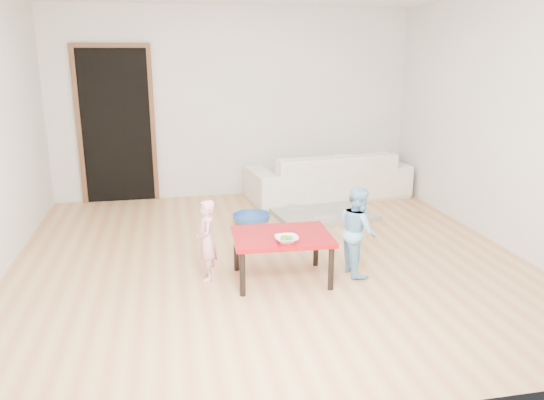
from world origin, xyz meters
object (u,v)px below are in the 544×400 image
object	(u,v)px
child_blue	(358,231)
red_table	(282,257)
sofa	(328,175)
basin	(252,220)
bowl	(287,239)
child_pink	(206,240)

from	to	relation	value
child_blue	red_table	bearing A→B (deg)	87.93
sofa	basin	world-z (taller)	sofa
bowl	child_pink	distance (m)	0.75
red_table	child_blue	distance (m)	0.74
red_table	bowl	distance (m)	0.31
child_pink	child_blue	size ratio (longest dim) A/B	0.90
child_pink	child_blue	distance (m)	1.38
bowl	red_table	bearing A→B (deg)	89.28
child_blue	bowl	bearing A→B (deg)	103.42
sofa	red_table	distance (m)	2.90
basin	bowl	bearing A→B (deg)	-89.45
child_blue	basin	xyz separation A→B (m)	(-0.74, 1.58, -0.34)
bowl	child_blue	distance (m)	0.75
red_table	basin	world-z (taller)	red_table
child_pink	basin	world-z (taller)	child_pink
child_pink	child_blue	world-z (taller)	child_blue
sofa	red_table	bearing A→B (deg)	57.27
red_table	child_blue	xyz separation A→B (m)	(0.72, 0.01, 0.20)
bowl	child_blue	bearing A→B (deg)	16.61
bowl	sofa	bearing A→B (deg)	66.25
bowl	child_blue	size ratio (longest dim) A/B	0.24
sofa	bowl	world-z (taller)	sofa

